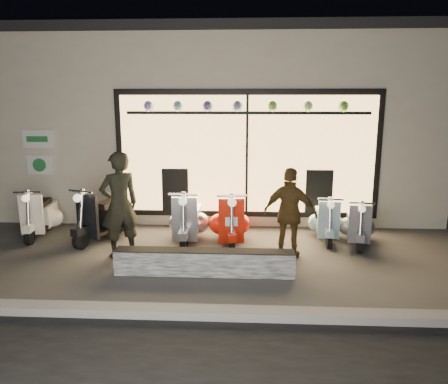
{
  "coord_description": "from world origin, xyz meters",
  "views": [
    {
      "loc": [
        0.8,
        -7.01,
        2.71
      ],
      "look_at": [
        0.4,
        0.6,
        1.05
      ],
      "focal_mm": 35.0,
      "sensor_mm": 36.0,
      "label": 1
    }
  ],
  "objects_px": {
    "scooter_red": "(230,221)",
    "woman": "(290,214)",
    "graffiti_barrier": "(205,262)",
    "man": "(119,205)",
    "scooter_silver": "(188,219)"
  },
  "relations": [
    {
      "from": "graffiti_barrier",
      "to": "man",
      "type": "height_order",
      "value": "man"
    },
    {
      "from": "graffiti_barrier",
      "to": "man",
      "type": "distance_m",
      "value": 1.84
    },
    {
      "from": "scooter_silver",
      "to": "woman",
      "type": "distance_m",
      "value": 2.09
    },
    {
      "from": "graffiti_barrier",
      "to": "scooter_red",
      "type": "bearing_deg",
      "value": 78.52
    },
    {
      "from": "scooter_red",
      "to": "man",
      "type": "relative_size",
      "value": 0.78
    },
    {
      "from": "scooter_silver",
      "to": "man",
      "type": "bearing_deg",
      "value": -139.72
    },
    {
      "from": "woman",
      "to": "scooter_silver",
      "type": "bearing_deg",
      "value": -6.28
    },
    {
      "from": "graffiti_barrier",
      "to": "scooter_silver",
      "type": "height_order",
      "value": "scooter_silver"
    },
    {
      "from": "scooter_silver",
      "to": "man",
      "type": "relative_size",
      "value": 0.78
    },
    {
      "from": "graffiti_barrier",
      "to": "man",
      "type": "xyz_separation_m",
      "value": [
        -1.52,
        0.75,
        0.72
      ]
    },
    {
      "from": "woman",
      "to": "graffiti_barrier",
      "type": "bearing_deg",
      "value": 49.04
    },
    {
      "from": "man",
      "to": "graffiti_barrier",
      "type": "bearing_deg",
      "value": 118.08
    },
    {
      "from": "scooter_red",
      "to": "woman",
      "type": "xyz_separation_m",
      "value": [
        1.05,
        -0.83,
        0.37
      ]
    },
    {
      "from": "scooter_red",
      "to": "man",
      "type": "xyz_separation_m",
      "value": [
        -1.85,
        -0.88,
        0.5
      ]
    },
    {
      "from": "scooter_red",
      "to": "woman",
      "type": "height_order",
      "value": "woman"
    }
  ]
}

